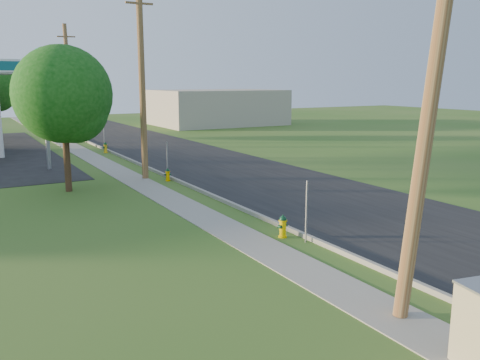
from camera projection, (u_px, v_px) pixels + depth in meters
name	position (u px, v px, depth m)	size (l,w,h in m)	color
ground_plane	(401.00, 290.00, 12.45)	(140.00, 140.00, 0.00)	#2D5C19
road	(304.00, 193.00, 23.16)	(8.00, 120.00, 0.02)	black
curb	(227.00, 202.00, 21.21)	(0.15, 120.00, 0.15)	gray
sidewalk	(188.00, 208.00, 20.37)	(1.50, 120.00, 0.03)	gray
utility_pole_near	(432.00, 93.00, 10.38)	(1.40, 0.32, 9.48)	brown
utility_pole_mid	(142.00, 83.00, 25.71)	(1.40, 0.32, 9.80)	brown
utility_pole_far	(69.00, 84.00, 41.10)	(1.40, 0.32, 9.50)	brown
sign_post_near	(306.00, 212.00, 15.96)	(0.05, 0.04, 2.00)	gray
sign_post_mid	(167.00, 161.00, 26.03)	(0.05, 0.04, 2.00)	gray
sign_post_far	(104.00, 138.00, 36.44)	(0.05, 0.04, 2.00)	gray
price_pylon	(43.00, 74.00, 28.42)	(0.34, 2.04, 6.85)	gray
distant_building	(218.00, 107.00, 59.18)	(14.00, 10.00, 4.00)	#9D9786
tree_verge	(65.00, 98.00, 22.77)	(4.39, 4.39, 6.65)	#362313
hydrant_near	(283.00, 226.00, 16.60)	(0.40, 0.35, 0.76)	#E8BC00
hydrant_mid	(168.00, 175.00, 25.96)	(0.34, 0.31, 0.66)	#E1A400
hydrant_far	(105.00, 148.00, 36.03)	(0.40, 0.36, 0.77)	gold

